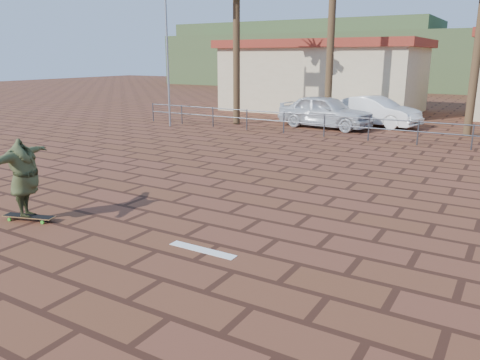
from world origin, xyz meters
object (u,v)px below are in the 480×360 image
(longboard, at_px, (29,217))
(car_white, at_px, (375,111))
(skateboarder, at_px, (24,178))
(car_silver, at_px, (325,111))

(longboard, relative_size, car_white, 0.26)
(longboard, relative_size, skateboarder, 0.57)
(skateboarder, relative_size, car_silver, 0.44)
(skateboarder, distance_m, car_white, 18.51)
(skateboarder, height_order, car_white, skateboarder)
(longboard, bearing_deg, skateboarder, 8.68)
(skateboarder, distance_m, car_silver, 16.51)
(longboard, height_order, car_white, car_white)
(car_silver, height_order, car_white, car_silver)
(car_white, bearing_deg, skateboarder, -174.11)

